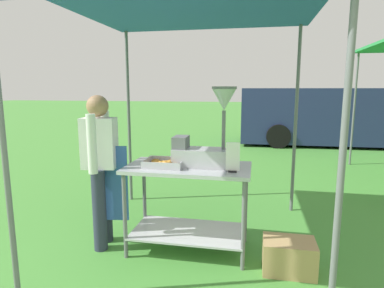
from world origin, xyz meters
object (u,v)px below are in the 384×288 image
at_px(vendor, 101,164).
at_px(donut_tray, 165,164).
at_px(stall_canopy, 190,9).
at_px(donut_fryer, 206,140).
at_px(van_navy, 336,116).
at_px(donut_cart, 188,191).
at_px(supply_crate, 289,256).
at_px(menu_sign, 233,159).

bearing_deg(vendor, donut_tray, 1.78).
distance_m(stall_canopy, donut_fryer, 1.28).
bearing_deg(donut_fryer, van_navy, 68.73).
distance_m(stall_canopy, donut_cart, 1.80).
distance_m(donut_tray, supply_crate, 1.46).
bearing_deg(menu_sign, donut_cart, 161.01).
xyz_separation_m(stall_canopy, vendor, (-0.91, -0.18, -1.53)).
bearing_deg(vendor, donut_fryer, 5.15).
xyz_separation_m(donut_tray, vendor, (-0.69, -0.02, -0.02)).
relative_size(donut_fryer, vendor, 0.49).
relative_size(donut_tray, donut_fryer, 0.50).
bearing_deg(donut_tray, donut_fryer, 10.83).
bearing_deg(vendor, supply_crate, -4.77).
bearing_deg(donut_fryer, menu_sign, -31.77).
bearing_deg(supply_crate, van_navy, 75.03).
bearing_deg(donut_cart, supply_crate, -13.55).
bearing_deg(stall_canopy, supply_crate, -18.75).
distance_m(donut_cart, vendor, 0.95).
height_order(menu_sign, van_navy, van_navy).
height_order(donut_tray, vendor, vendor).
bearing_deg(vendor, donut_cart, 5.06).
xyz_separation_m(menu_sign, van_navy, (2.56, 7.47, -0.14)).
bearing_deg(stall_canopy, donut_fryer, -24.73).
distance_m(donut_cart, menu_sign, 0.62).
bearing_deg(van_navy, menu_sign, -108.90).
bearing_deg(supply_crate, vendor, 175.23).
distance_m(menu_sign, van_navy, 7.90).
height_order(donut_tray, menu_sign, menu_sign).
height_order(donut_tray, supply_crate, donut_tray).
bearing_deg(donut_fryer, donut_tray, -169.17).
bearing_deg(donut_cart, van_navy, 67.60).
bearing_deg(van_navy, supply_crate, -104.97).
height_order(supply_crate, van_navy, van_navy).
bearing_deg(supply_crate, donut_fryer, 162.59).
distance_m(stall_canopy, supply_crate, 2.51).
relative_size(donut_fryer, menu_sign, 2.80).
distance_m(donut_fryer, van_navy, 7.84).
bearing_deg(donut_tray, vendor, -178.22).
relative_size(vendor, supply_crate, 3.42).
distance_m(donut_fryer, supply_crate, 1.33).
distance_m(donut_tray, van_navy, 8.06).
bearing_deg(stall_canopy, donut_cart, -90.00).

